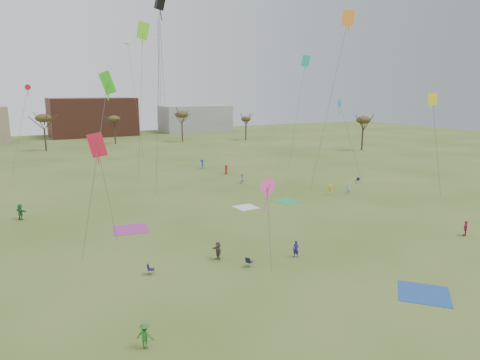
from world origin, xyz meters
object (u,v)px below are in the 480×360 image
spectator_fore_a (465,228)px  camp_chair_left (151,271)px  camp_chair_right (357,181)px  flyer_near_right (296,249)px  radio_tower (161,76)px  flyer_near_center (145,336)px  camp_chair_center (249,264)px

spectator_fore_a → camp_chair_left: spectator_fore_a is taller
camp_chair_right → flyer_near_right: bearing=-67.9°
flyer_near_right → spectator_fore_a: 18.83m
camp_chair_right → radio_tower: bearing=163.4°
flyer_near_center → camp_chair_center: bearing=-106.8°
camp_chair_center → flyer_near_center: bearing=99.7°
spectator_fore_a → flyer_near_right: bearing=-53.9°
spectator_fore_a → radio_tower: radio_tower is taller
flyer_near_right → camp_chair_right: (27.11, 20.79, -0.49)m
spectator_fore_a → camp_chair_right: 25.88m
spectator_fore_a → camp_chair_right: spectator_fore_a is taller
camp_chair_left → flyer_near_right: bearing=-74.0°
camp_chair_right → radio_tower: size_ratio=0.02×
spectator_fore_a → camp_chair_right: size_ratio=1.82×
flyer_near_right → camp_chair_center: flyer_near_right is taller
flyer_near_right → camp_chair_right: 34.16m
flyer_near_center → camp_chair_right: flyer_near_center is taller
flyer_near_center → flyer_near_right: 17.33m
flyer_near_center → camp_chair_center: (11.09, 7.27, -0.53)m
camp_chair_center → spectator_fore_a: bearing=-122.7°
camp_chair_center → radio_tower: (33.80, 121.56, 18.95)m
flyer_near_right → camp_chair_right: size_ratio=1.73×
flyer_near_right → radio_tower: size_ratio=0.04×
radio_tower → camp_chair_center: bearing=-105.5°
flyer_near_center → camp_chair_right: 51.19m
camp_chair_right → camp_chair_left: bearing=-80.7°
flyer_near_right → camp_chair_center: 4.73m
flyer_near_center → camp_chair_right: (42.90, 27.93, -0.53)m
spectator_fore_a → camp_chair_left: 31.52m
camp_chair_center → camp_chair_left: bearing=48.7°
flyer_near_center → camp_chair_left: bearing=-69.2°
flyer_near_right → camp_chair_left: size_ratio=1.73×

